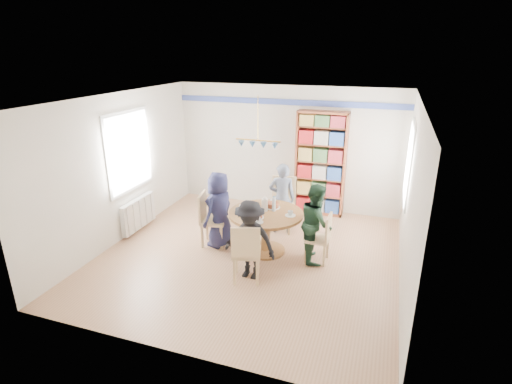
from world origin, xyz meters
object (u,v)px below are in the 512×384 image
at_px(chair_right, 322,236).
at_px(person_right, 316,223).
at_px(radiator, 139,214).
at_px(chair_far, 283,201).
at_px(dining_table, 266,223).
at_px(person_left, 219,210).
at_px(person_far, 282,198).
at_px(chair_left, 209,217).
at_px(chair_near, 246,251).
at_px(person_near, 250,240).
at_px(bookshelf, 320,165).

distance_m(chair_right, person_right, 0.24).
xyz_separation_m(radiator, chair_far, (2.67, 0.99, 0.23)).
relative_size(dining_table, chair_right, 1.51).
relative_size(dining_table, person_right, 0.96).
relative_size(person_left, person_far, 1.00).
bearing_deg(chair_left, dining_table, 2.97).
bearing_deg(chair_right, chair_left, -179.55).
distance_m(dining_table, chair_right, 1.00).
xyz_separation_m(chair_near, person_right, (0.86, 1.05, 0.14)).
distance_m(radiator, chair_near, 2.88).
height_order(person_right, person_far, person_far).
distance_m(chair_near, person_right, 1.37).
relative_size(person_near, bookshelf, 0.58).
bearing_deg(chair_near, chair_left, 137.54).
bearing_deg(person_near, person_left, 140.96).
bearing_deg(chair_far, person_near, -90.09).
distance_m(radiator, chair_far, 2.86).
bearing_deg(bookshelf, person_near, -100.28).
bearing_deg(person_near, chair_right, 45.33).
bearing_deg(person_near, person_right, 50.71).
distance_m(radiator, person_near, 2.84).
xyz_separation_m(person_left, person_near, (0.89, -0.85, -0.05)).
distance_m(person_left, person_near, 1.23).
xyz_separation_m(chair_far, person_right, (0.85, -1.03, 0.09)).
height_order(chair_far, bookshelf, bookshelf).
bearing_deg(chair_right, person_right, 157.12).
bearing_deg(bookshelf, chair_left, -127.08).
bearing_deg(chair_near, bookshelf, 80.16).
distance_m(chair_left, chair_far, 1.54).
bearing_deg(person_left, dining_table, 105.92).
xyz_separation_m(person_left, bookshelf, (1.43, 2.11, 0.40)).
height_order(chair_far, person_near, person_near).
distance_m(person_left, person_far, 1.29).
distance_m(chair_far, person_left, 1.39).
relative_size(person_left, person_right, 1.03).
bearing_deg(person_right, person_far, 26.00).
distance_m(dining_table, person_right, 0.89).
distance_m(radiator, person_left, 1.81).
xyz_separation_m(chair_right, bookshelf, (-0.44, 2.13, 0.62)).
relative_size(chair_far, chair_near, 1.09).
distance_m(chair_left, chair_near, 1.46).
xyz_separation_m(dining_table, person_left, (-0.87, -0.02, 0.14)).
relative_size(radiator, chair_far, 0.94).
distance_m(person_left, person_right, 1.75).
bearing_deg(person_far, person_right, 119.16).
xyz_separation_m(chair_left, chair_right, (2.06, 0.02, -0.07)).
distance_m(dining_table, person_left, 0.88).
height_order(chair_far, person_left, person_left).
height_order(chair_near, bookshelf, bookshelf).
xyz_separation_m(chair_near, person_left, (-0.89, 1.02, 0.16)).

